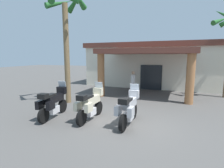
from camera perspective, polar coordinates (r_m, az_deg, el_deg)
ground_plane at (r=7.84m, az=4.73°, el=-12.32°), size 80.00×80.00×0.00m
motel_building at (r=17.81m, az=13.90°, el=6.29°), size 13.23×10.20×4.05m
motorcycle_black at (r=8.68m, az=-18.46°, el=-5.80°), size 0.73×2.21×1.61m
motorcycle_cream at (r=8.00m, az=-7.03°, el=-6.63°), size 0.72×2.21×1.61m
motorcycle_silver at (r=7.44m, az=5.45°, el=-7.81°), size 0.72×2.21×1.61m
pedestrian at (r=13.27m, az=6.76°, el=0.98°), size 0.32×0.53×1.73m
palm_tree_roadside at (r=11.19m, az=-14.71°, el=19.58°), size 2.58×2.59×6.82m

